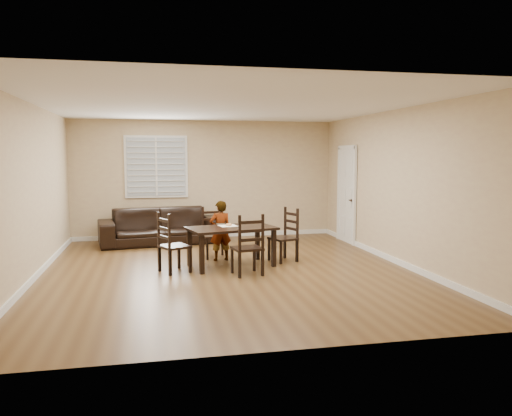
{
  "coord_description": "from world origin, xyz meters",
  "views": [
    {
      "loc": [
        -1.2,
        -8.04,
        1.9
      ],
      "look_at": [
        0.55,
        0.32,
        1.0
      ],
      "focal_mm": 35.0,
      "sensor_mm": 36.0,
      "label": 1
    }
  ],
  "objects_px": {
    "chair_near": "(213,234)",
    "child": "(220,231)",
    "dining_table": "(231,232)",
    "chair_right": "(288,237)",
    "sofa": "(161,226)",
    "chair_left": "(168,246)",
    "donut": "(229,224)",
    "chair_far": "(250,248)"
  },
  "relations": [
    {
      "from": "chair_left",
      "to": "sofa",
      "type": "bearing_deg",
      "value": -23.6
    },
    {
      "from": "dining_table",
      "to": "chair_left",
      "type": "xyz_separation_m",
      "value": [
        -1.08,
        -0.28,
        -0.14
      ]
    },
    {
      "from": "chair_near",
      "to": "child",
      "type": "height_order",
      "value": "child"
    },
    {
      "from": "chair_left",
      "to": "child",
      "type": "relative_size",
      "value": 0.9
    },
    {
      "from": "chair_left",
      "to": "donut",
      "type": "height_order",
      "value": "chair_left"
    },
    {
      "from": "chair_right",
      "to": "child",
      "type": "distance_m",
      "value": 1.23
    },
    {
      "from": "chair_near",
      "to": "sofa",
      "type": "height_order",
      "value": "chair_near"
    },
    {
      "from": "chair_left",
      "to": "chair_right",
      "type": "relative_size",
      "value": 1.02
    },
    {
      "from": "dining_table",
      "to": "chair_far",
      "type": "relative_size",
      "value": 1.62
    },
    {
      "from": "chair_near",
      "to": "chair_far",
      "type": "relative_size",
      "value": 0.96
    },
    {
      "from": "dining_table",
      "to": "chair_right",
      "type": "bearing_deg",
      "value": 0.76
    },
    {
      "from": "chair_near",
      "to": "donut",
      "type": "height_order",
      "value": "chair_near"
    },
    {
      "from": "chair_near",
      "to": "chair_left",
      "type": "relative_size",
      "value": 0.96
    },
    {
      "from": "sofa",
      "to": "dining_table",
      "type": "bearing_deg",
      "value": -73.93
    },
    {
      "from": "child",
      "to": "sofa",
      "type": "relative_size",
      "value": 0.42
    },
    {
      "from": "sofa",
      "to": "child",
      "type": "bearing_deg",
      "value": -71.39
    },
    {
      "from": "chair_near",
      "to": "chair_far",
      "type": "xyz_separation_m",
      "value": [
        0.37,
        -1.68,
        0.02
      ]
    },
    {
      "from": "child",
      "to": "donut",
      "type": "bearing_deg",
      "value": 97.21
    },
    {
      "from": "chair_right",
      "to": "sofa",
      "type": "relative_size",
      "value": 0.37
    },
    {
      "from": "chair_near",
      "to": "donut",
      "type": "xyz_separation_m",
      "value": [
        0.18,
        -0.75,
        0.28
      ]
    },
    {
      "from": "dining_table",
      "to": "chair_near",
      "type": "xyz_separation_m",
      "value": [
        -0.2,
        0.91,
        -0.16
      ]
    },
    {
      "from": "chair_right",
      "to": "child",
      "type": "relative_size",
      "value": 0.88
    },
    {
      "from": "chair_near",
      "to": "chair_right",
      "type": "distance_m",
      "value": 1.44
    },
    {
      "from": "child",
      "to": "donut",
      "type": "distance_m",
      "value": 0.4
    },
    {
      "from": "chair_right",
      "to": "sofa",
      "type": "bearing_deg",
      "value": -156.05
    },
    {
      "from": "chair_near",
      "to": "child",
      "type": "bearing_deg",
      "value": -85.1
    },
    {
      "from": "chair_far",
      "to": "child",
      "type": "height_order",
      "value": "child"
    },
    {
      "from": "chair_near",
      "to": "child",
      "type": "xyz_separation_m",
      "value": [
        0.08,
        -0.4,
        0.12
      ]
    },
    {
      "from": "chair_near",
      "to": "chair_right",
      "type": "relative_size",
      "value": 0.98
    },
    {
      "from": "chair_near",
      "to": "chair_right",
      "type": "height_order",
      "value": "chair_right"
    },
    {
      "from": "dining_table",
      "to": "chair_left",
      "type": "relative_size",
      "value": 1.63
    },
    {
      "from": "chair_near",
      "to": "chair_left",
      "type": "xyz_separation_m",
      "value": [
        -0.88,
        -1.19,
        0.02
      ]
    },
    {
      "from": "donut",
      "to": "sofa",
      "type": "bearing_deg",
      "value": 115.2
    },
    {
      "from": "dining_table",
      "to": "chair_near",
      "type": "height_order",
      "value": "chair_near"
    },
    {
      "from": "dining_table",
      "to": "donut",
      "type": "distance_m",
      "value": 0.2
    },
    {
      "from": "chair_right",
      "to": "dining_table",
      "type": "bearing_deg",
      "value": -96.54
    },
    {
      "from": "chair_far",
      "to": "chair_right",
      "type": "height_order",
      "value": "chair_far"
    },
    {
      "from": "child",
      "to": "chair_near",
      "type": "bearing_deg",
      "value": -87.58
    },
    {
      "from": "child",
      "to": "donut",
      "type": "xyz_separation_m",
      "value": [
        0.1,
        -0.35,
        0.16
      ]
    },
    {
      "from": "chair_near",
      "to": "child",
      "type": "distance_m",
      "value": 0.42
    },
    {
      "from": "donut",
      "to": "sofa",
      "type": "distance_m",
      "value": 2.64
    },
    {
      "from": "chair_near",
      "to": "donut",
      "type": "distance_m",
      "value": 0.82
    }
  ]
}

